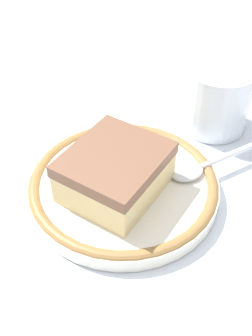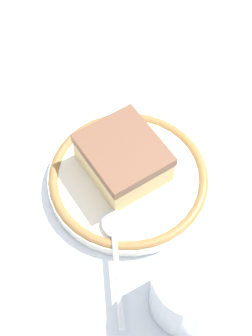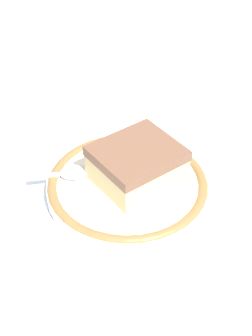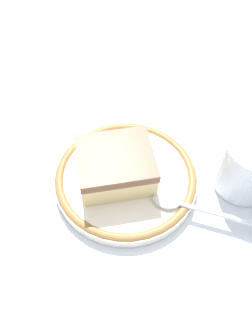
# 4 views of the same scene
# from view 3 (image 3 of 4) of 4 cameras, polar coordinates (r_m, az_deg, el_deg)

# --- Properties ---
(ground_plane) EXTENTS (2.40, 2.40, 0.00)m
(ground_plane) POSITION_cam_3_polar(r_m,az_deg,el_deg) (0.58, -1.86, -3.70)
(ground_plane) COLOR #B7B2A8
(placemat) EXTENTS (0.48, 0.37, 0.00)m
(placemat) POSITION_cam_3_polar(r_m,az_deg,el_deg) (0.58, -1.87, -3.65)
(placemat) COLOR silver
(placemat) RESTS_ON ground_plane
(plate) EXTENTS (0.19, 0.19, 0.02)m
(plate) POSITION_cam_3_polar(r_m,az_deg,el_deg) (0.59, -0.00, -1.90)
(plate) COLOR silver
(plate) RESTS_ON placemat
(cake_slice) EXTENTS (0.09, 0.10, 0.04)m
(cake_slice) POSITION_cam_3_polar(r_m,az_deg,el_deg) (0.57, 1.39, 0.27)
(cake_slice) COLOR beige
(cake_slice) RESTS_ON plate
(spoon) EXTENTS (0.07, 0.13, 0.01)m
(spoon) POSITION_cam_3_polar(r_m,az_deg,el_deg) (0.59, -8.07, -0.73)
(spoon) COLOR silver
(spoon) RESTS_ON plate
(napkin) EXTENTS (0.11, 0.12, 0.00)m
(napkin) POSITION_cam_3_polar(r_m,az_deg,el_deg) (0.49, -1.89, -15.17)
(napkin) COLOR white
(napkin) RESTS_ON placemat
(sugar_packet) EXTENTS (0.06, 0.06, 0.01)m
(sugar_packet) POSITION_cam_3_polar(r_m,az_deg,el_deg) (0.48, -12.14, -17.05)
(sugar_packet) COLOR white
(sugar_packet) RESTS_ON placemat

